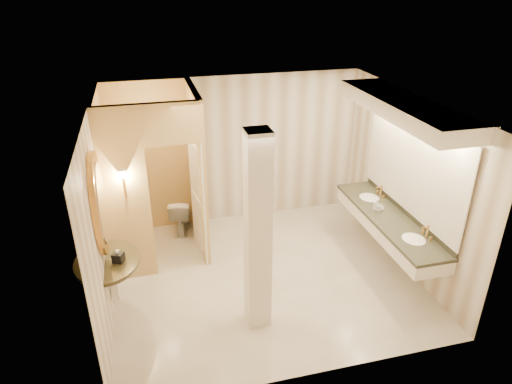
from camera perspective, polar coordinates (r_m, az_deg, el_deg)
floor at (r=7.22m, az=1.04°, el=-10.40°), size 4.50×4.50×0.00m
ceiling at (r=6.03m, az=1.25°, el=10.75°), size 4.50×4.50×0.00m
wall_back at (r=8.30m, az=-2.53°, el=5.24°), size 4.50×0.02×2.70m
wall_front at (r=4.90m, az=7.44°, el=-11.03°), size 4.50×0.02×2.70m
wall_left at (r=6.36m, az=-18.83°, el=-3.00°), size 0.02×4.00×2.70m
wall_right at (r=7.38m, az=18.23°, el=1.19°), size 0.02×4.00×2.70m
toilet_closet at (r=7.20m, az=-9.49°, el=1.87°), size 1.50×1.55×2.70m
wall_sconce at (r=6.56m, az=-16.32°, el=1.99°), size 0.14×0.14×0.42m
vanity at (r=7.01m, az=17.33°, el=2.50°), size 0.75×2.70×2.09m
console_shelf at (r=6.08m, az=-18.62°, el=-4.39°), size 1.04×1.04×1.97m
pillar at (r=5.64m, az=0.23°, el=-5.33°), size 0.30×0.30×2.70m
tissue_box at (r=6.22m, az=-16.83°, el=-7.81°), size 0.17×0.17×0.13m
toilet at (r=8.31m, az=-9.39°, el=-2.82°), size 0.49×0.71×0.66m
soap_bottle_a at (r=7.41m, az=15.09°, el=-1.77°), size 0.07×0.07×0.14m
soap_bottle_b at (r=7.44m, az=15.42°, el=-1.85°), size 0.09×0.09×0.11m
soap_bottle_c at (r=7.41m, az=14.72°, el=-1.56°), size 0.09×0.09×0.18m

